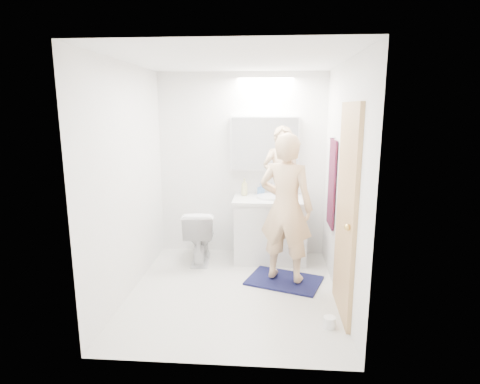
# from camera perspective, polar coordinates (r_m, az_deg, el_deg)

# --- Properties ---
(floor) EXTENTS (2.50, 2.50, 0.00)m
(floor) POSITION_cam_1_polar(r_m,az_deg,el_deg) (4.41, -0.92, -14.16)
(floor) COLOR silver
(floor) RESTS_ON ground
(ceiling) EXTENTS (2.50, 2.50, 0.00)m
(ceiling) POSITION_cam_1_polar(r_m,az_deg,el_deg) (3.98, -1.04, 18.60)
(ceiling) COLOR white
(ceiling) RESTS_ON floor
(wall_back) EXTENTS (2.50, 0.00, 2.50)m
(wall_back) POSITION_cam_1_polar(r_m,az_deg,el_deg) (5.25, 0.28, 3.89)
(wall_back) COLOR white
(wall_back) RESTS_ON floor
(wall_front) EXTENTS (2.50, 0.00, 2.50)m
(wall_front) POSITION_cam_1_polar(r_m,az_deg,el_deg) (2.81, -3.32, -3.38)
(wall_front) COLOR white
(wall_front) RESTS_ON floor
(wall_left) EXTENTS (0.00, 2.50, 2.50)m
(wall_left) POSITION_cam_1_polar(r_m,az_deg,el_deg) (4.26, -15.87, 1.51)
(wall_left) COLOR white
(wall_left) RESTS_ON floor
(wall_right) EXTENTS (0.00, 2.50, 2.50)m
(wall_right) POSITION_cam_1_polar(r_m,az_deg,el_deg) (4.07, 14.63, 1.10)
(wall_right) COLOR white
(wall_right) RESTS_ON floor
(vanity_cabinet) EXTENTS (0.90, 0.55, 0.78)m
(vanity_cabinet) POSITION_cam_1_polar(r_m,az_deg,el_deg) (5.14, 4.39, -5.60)
(vanity_cabinet) COLOR silver
(vanity_cabinet) RESTS_ON floor
(countertop) EXTENTS (0.95, 0.58, 0.04)m
(countertop) POSITION_cam_1_polar(r_m,az_deg,el_deg) (5.03, 4.46, -1.14)
(countertop) COLOR silver
(countertop) RESTS_ON vanity_cabinet
(sink_basin) EXTENTS (0.36, 0.36, 0.03)m
(sink_basin) POSITION_cam_1_polar(r_m,az_deg,el_deg) (5.05, 4.47, -0.68)
(sink_basin) COLOR silver
(sink_basin) RESTS_ON countertop
(faucet) EXTENTS (0.02, 0.02, 0.16)m
(faucet) POSITION_cam_1_polar(r_m,az_deg,el_deg) (5.23, 4.48, 0.48)
(faucet) COLOR silver
(faucet) RESTS_ON countertop
(medicine_cabinet) EXTENTS (0.88, 0.14, 0.70)m
(medicine_cabinet) POSITION_cam_1_polar(r_m,az_deg,el_deg) (5.13, 3.59, 7.05)
(medicine_cabinet) COLOR white
(medicine_cabinet) RESTS_ON wall_back
(mirror_panel) EXTENTS (0.84, 0.01, 0.66)m
(mirror_panel) POSITION_cam_1_polar(r_m,az_deg,el_deg) (5.05, 3.58, 6.97)
(mirror_panel) COLOR silver
(mirror_panel) RESTS_ON medicine_cabinet
(toilet) EXTENTS (0.44, 0.71, 0.69)m
(toilet) POSITION_cam_1_polar(r_m,az_deg,el_deg) (5.12, -5.85, -6.23)
(toilet) COLOR white
(toilet) RESTS_ON floor
(bath_rug) EXTENTS (0.94, 0.78, 0.02)m
(bath_rug) POSITION_cam_1_polar(r_m,az_deg,el_deg) (4.65, 6.38, -12.59)
(bath_rug) COLOR #12133A
(bath_rug) RESTS_ON floor
(person) EXTENTS (0.70, 0.57, 1.65)m
(person) POSITION_cam_1_polar(r_m,az_deg,el_deg) (4.36, 6.64, -2.28)
(person) COLOR #DBB183
(person) RESTS_ON bath_rug
(door) EXTENTS (0.04, 0.80, 2.00)m
(door) POSITION_cam_1_polar(r_m,az_deg,el_deg) (3.78, 15.09, -2.89)
(door) COLOR tan
(door) RESTS_ON wall_right
(door_knob) EXTENTS (0.06, 0.06, 0.06)m
(door_knob) POSITION_cam_1_polar(r_m,az_deg,el_deg) (3.50, 15.30, -4.94)
(door_knob) COLOR gold
(door_knob) RESTS_ON door
(towel) EXTENTS (0.02, 0.42, 1.00)m
(towel) POSITION_cam_1_polar(r_m,az_deg,el_deg) (4.62, 13.11, 1.18)
(towel) COLOR #161138
(towel) RESTS_ON wall_right
(towel_hook) EXTENTS (0.07, 0.02, 0.02)m
(towel_hook) POSITION_cam_1_polar(r_m,az_deg,el_deg) (4.55, 13.26, 7.63)
(towel_hook) COLOR silver
(towel_hook) RESTS_ON wall_right
(soap_bottle_a) EXTENTS (0.12, 0.12, 0.23)m
(soap_bottle_a) POSITION_cam_1_polar(r_m,az_deg,el_deg) (5.16, 0.64, 0.73)
(soap_bottle_a) COLOR #C6C380
(soap_bottle_a) RESTS_ON countertop
(soap_bottle_b) EXTENTS (0.10, 0.10, 0.16)m
(soap_bottle_b) POSITION_cam_1_polar(r_m,az_deg,el_deg) (5.19, 3.05, 0.39)
(soap_bottle_b) COLOR #557DB6
(soap_bottle_b) RESTS_ON countertop
(toothbrush_cup) EXTENTS (0.13, 0.13, 0.09)m
(toothbrush_cup) POSITION_cam_1_polar(r_m,az_deg,el_deg) (5.18, 6.48, -0.05)
(toothbrush_cup) COLOR #3B61B3
(toothbrush_cup) RESTS_ON countertop
(toilet_paper_roll) EXTENTS (0.11, 0.11, 0.10)m
(toilet_paper_roll) POSITION_cam_1_polar(r_m,az_deg,el_deg) (3.84, 12.80, -17.87)
(toilet_paper_roll) COLOR white
(toilet_paper_roll) RESTS_ON floor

